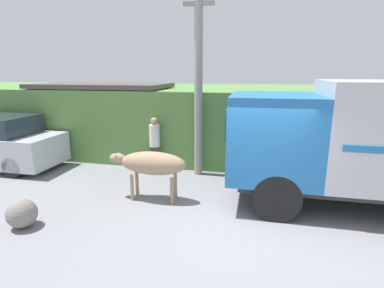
# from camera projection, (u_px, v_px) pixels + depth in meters

# --- Properties ---
(ground_plane) EXTENTS (60.00, 60.00, 0.00)m
(ground_plane) POSITION_uv_depth(u_px,v_px,m) (247.00, 223.00, 6.53)
(ground_plane) COLOR gray
(hillside_embankment) EXTENTS (32.00, 6.91, 2.58)m
(hillside_embankment) POSITION_uv_depth(u_px,v_px,m) (254.00, 119.00, 12.58)
(hillside_embankment) COLOR #568442
(hillside_embankment) RESTS_ON ground_plane
(building_backdrop) EXTENTS (5.03, 2.70, 2.77)m
(building_backdrop) POSITION_uv_depth(u_px,v_px,m) (105.00, 119.00, 11.77)
(building_backdrop) COLOR #8CC69E
(building_backdrop) RESTS_ON ground_plane
(brown_cow) EXTENTS (2.04, 0.59, 1.27)m
(brown_cow) POSITION_uv_depth(u_px,v_px,m) (151.00, 164.00, 7.53)
(brown_cow) COLOR #9E7F60
(brown_cow) RESTS_ON ground_plane
(pedestrian_on_hill) EXTENTS (0.43, 0.43, 1.78)m
(pedestrian_on_hill) POSITION_uv_depth(u_px,v_px,m) (155.00, 142.00, 9.78)
(pedestrian_on_hill) COLOR #38332D
(pedestrian_on_hill) RESTS_ON ground_plane
(utility_pole) EXTENTS (0.90, 0.25, 5.80)m
(utility_pole) POSITION_uv_depth(u_px,v_px,m) (198.00, 79.00, 8.99)
(utility_pole) COLOR gray
(utility_pole) RESTS_ON ground_plane
(roadside_rock) EXTENTS (0.62, 0.62, 0.62)m
(roadside_rock) POSITION_uv_depth(u_px,v_px,m) (22.00, 213.00, 6.29)
(roadside_rock) COLOR gray
(roadside_rock) RESTS_ON ground_plane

